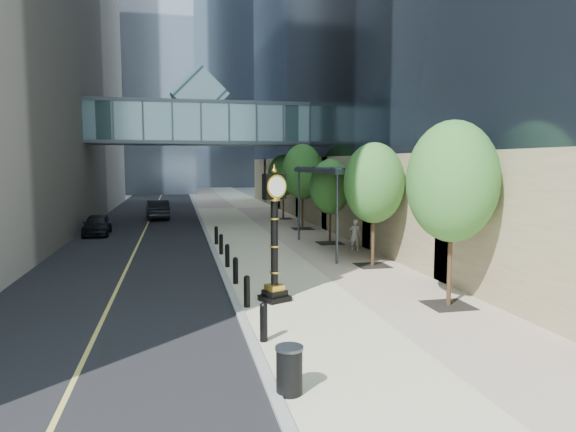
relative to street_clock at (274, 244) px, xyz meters
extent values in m
plane|color=gray|center=(1.71, -4.73, -1.95)|extent=(320.00, 320.00, 0.00)
cube|color=black|center=(-5.29, 35.27, -1.94)|extent=(8.00, 180.00, 0.02)
cube|color=beige|center=(2.71, 35.27, -1.92)|extent=(8.00, 180.00, 0.06)
cube|color=gray|center=(-1.29, 35.27, -1.92)|extent=(0.25, 180.00, 0.07)
cube|color=#92A1B8|center=(-4.29, 115.27, 30.55)|extent=(22.00, 22.00, 65.00)
cube|color=slate|center=(-1.29, 23.27, 5.55)|extent=(17.00, 4.00, 3.00)
cube|color=#383F44|center=(-1.29, 23.27, 4.10)|extent=(17.00, 4.20, 0.25)
cube|color=#383F44|center=(-1.29, 23.27, 7.00)|extent=(17.00, 4.20, 0.25)
cube|color=slate|center=(-1.29, 23.27, 7.65)|extent=(4.24, 3.00, 4.24)
cube|color=#383F44|center=(5.21, 9.27, 2.25)|extent=(3.00, 8.00, 0.25)
cube|color=slate|center=(5.21, 9.27, 2.40)|extent=(2.80, 7.80, 0.06)
cylinder|color=#383F44|center=(3.91, 5.57, 0.15)|extent=(0.12, 0.12, 4.20)
cylinder|color=#383F44|center=(3.91, 12.97, 0.15)|extent=(0.12, 0.12, 4.20)
cylinder|color=black|center=(-0.99, -3.73, -1.44)|extent=(0.20, 0.20, 0.90)
cylinder|color=black|center=(-0.99, -0.53, -1.44)|extent=(0.20, 0.20, 0.90)
cylinder|color=black|center=(-0.99, 2.67, -1.44)|extent=(0.20, 0.20, 0.90)
cylinder|color=black|center=(-0.99, 5.87, -1.44)|extent=(0.20, 0.20, 0.90)
cylinder|color=black|center=(-0.99, 9.07, -1.44)|extent=(0.20, 0.20, 0.90)
cylinder|color=black|center=(-0.99, 12.27, -1.44)|extent=(0.20, 0.20, 0.90)
cube|color=black|center=(5.31, -1.73, -1.88)|extent=(1.40, 1.40, 0.02)
cylinder|color=#422F1B|center=(5.31, -1.73, -0.34)|extent=(0.14, 0.14, 3.11)
ellipsoid|color=#346A27|center=(5.31, -1.73, 2.07)|extent=(2.85, 2.85, 3.80)
cube|color=black|center=(5.31, 4.77, -1.88)|extent=(1.40, 1.40, 0.02)
cylinder|color=#422F1B|center=(5.31, 4.77, -0.45)|extent=(0.14, 0.14, 2.88)
ellipsoid|color=#346A27|center=(5.31, 4.77, 1.77)|extent=(2.64, 2.64, 3.51)
cube|color=black|center=(5.31, 11.27, -1.88)|extent=(1.40, 1.40, 0.02)
cylinder|color=#422F1B|center=(5.31, 11.27, -0.63)|extent=(0.14, 0.14, 2.52)
ellipsoid|color=#346A27|center=(5.31, 11.27, 1.31)|extent=(2.31, 2.31, 3.08)
cube|color=black|center=(5.31, 17.77, -1.88)|extent=(1.40, 1.40, 0.02)
cylinder|color=#422F1B|center=(5.31, 17.77, -0.35)|extent=(0.14, 0.14, 3.08)
ellipsoid|color=#346A27|center=(5.31, 17.77, 2.03)|extent=(2.82, 2.82, 3.76)
cube|color=black|center=(5.31, 24.27, -1.88)|extent=(1.40, 1.40, 0.02)
cylinder|color=#422F1B|center=(5.31, 24.27, -0.51)|extent=(0.14, 0.14, 2.75)
ellipsoid|color=#346A27|center=(5.31, 24.27, 1.61)|extent=(2.52, 2.52, 3.37)
cube|color=black|center=(0.00, 0.00, -1.80)|extent=(1.09, 1.09, 0.18)
cube|color=black|center=(0.00, 0.00, -1.62)|extent=(0.85, 0.85, 0.18)
cube|color=gold|center=(0.00, 0.00, -1.44)|extent=(0.66, 0.66, 0.18)
cylinder|color=black|center=(0.00, 0.00, 0.06)|extent=(0.24, 0.24, 2.82)
cube|color=black|center=(0.00, 0.00, 1.88)|extent=(0.82, 0.57, 0.82)
cylinder|color=white|center=(0.00, 0.16, 1.88)|extent=(0.59, 0.30, 0.64)
cylinder|color=white|center=(0.00, -0.16, 1.88)|extent=(0.59, 0.30, 0.64)
sphere|color=gold|center=(0.00, 0.00, 2.38)|extent=(0.18, 0.18, 0.18)
cylinder|color=black|center=(-0.99, -6.78, -1.44)|extent=(0.61, 0.61, 0.90)
imported|color=#A8A59A|center=(5.85, 8.64, -1.07)|extent=(0.62, 0.42, 1.63)
imported|color=black|center=(-8.09, 17.89, -1.26)|extent=(1.72, 3.97, 1.34)
imported|color=black|center=(-4.67, 26.81, -1.15)|extent=(2.13, 4.88, 1.56)
camera|label=1|loc=(-3.06, -16.25, 2.64)|focal=32.00mm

